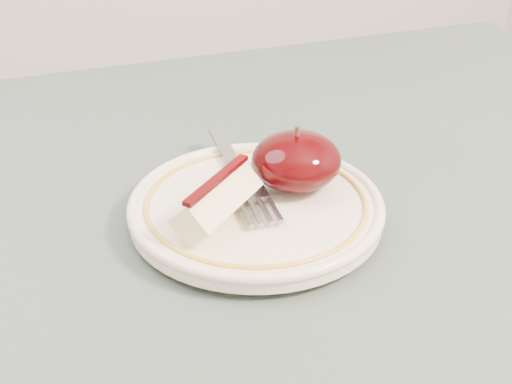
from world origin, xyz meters
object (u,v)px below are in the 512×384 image
object	(u,v)px
fork	(239,174)
plate	(256,207)
table	(333,337)
apple_half	(296,161)

from	to	relation	value
fork	plate	bearing A→B (deg)	-175.89
table	fork	bearing A→B (deg)	114.90
apple_half	fork	distance (m)	0.05
apple_half	fork	bearing A→B (deg)	147.54
table	apple_half	world-z (taller)	apple_half
plate	apple_half	size ratio (longest dim) A/B	2.77
plate	fork	xyz separation A→B (m)	(-0.00, 0.04, 0.01)
table	apple_half	xyz separation A→B (m)	(-0.01, 0.07, 0.13)
table	apple_half	distance (m)	0.15
table	fork	xyz separation A→B (m)	(-0.05, 0.10, 0.11)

